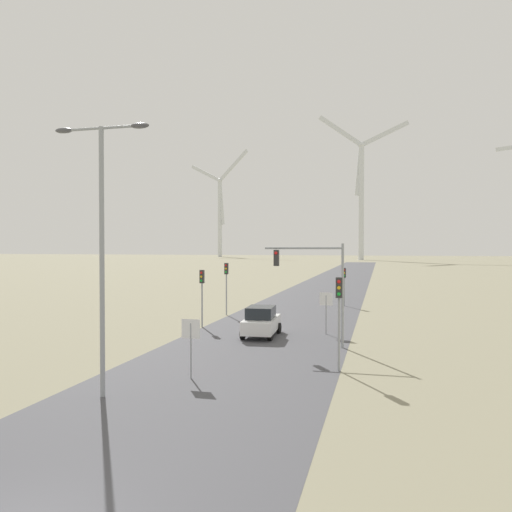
{
  "coord_description": "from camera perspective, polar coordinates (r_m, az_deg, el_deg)",
  "views": [
    {
      "loc": [
        6.69,
        -7.75,
        5.48
      ],
      "look_at": [
        0.0,
        18.88,
        4.95
      ],
      "focal_mm": 35.0,
      "sensor_mm": 36.0,
      "label": 1
    }
  ],
  "objects": [
    {
      "name": "traffic_light_post_near_left",
      "position": [
        34.01,
        -6.2,
        -3.34
      ],
      "size": [
        0.28,
        0.34,
        3.89
      ],
      "color": "#93999E",
      "rests_on": "ground"
    },
    {
      "name": "stop_sign_near",
      "position": [
        21.09,
        -7.46,
        -9.17
      ],
      "size": [
        0.81,
        0.07,
        2.47
      ],
      "color": "#93999E",
      "rests_on": "ground"
    },
    {
      "name": "traffic_light_post_mid_right",
      "position": [
        46.48,
        10.06,
        -2.5
      ],
      "size": [
        0.28,
        0.33,
        3.51
      ],
      "color": "#93999E",
      "rests_on": "ground"
    },
    {
      "name": "traffic_light_post_mid_left",
      "position": [
        39.79,
        -3.41,
        -2.41
      ],
      "size": [
        0.28,
        0.34,
        4.16
      ],
      "color": "#93999E",
      "rests_on": "ground"
    },
    {
      "name": "wind_turbine_far_left",
      "position": [
        265.56,
        -4.15,
        5.52
      ],
      "size": [
        37.29,
        18.38,
        54.66
      ],
      "color": "silver",
      "rests_on": "ground"
    },
    {
      "name": "car_approaching",
      "position": [
        30.6,
        0.6,
        -7.48
      ],
      "size": [
        2.05,
        4.2,
        1.83
      ],
      "color": "white",
      "rests_on": "ground"
    },
    {
      "name": "road_surface",
      "position": [
        56.42,
        7.24,
        -4.48
      ],
      "size": [
        10.0,
        240.0,
        0.01
      ],
      "color": "#47474C",
      "rests_on": "ground"
    },
    {
      "name": "wind_turbine_left",
      "position": [
        208.17,
        11.94,
        7.52
      ],
      "size": [
        35.86,
        5.68,
        58.95
      ],
      "color": "silver",
      "rests_on": "ground"
    },
    {
      "name": "traffic_light_post_near_right",
      "position": [
        22.23,
        9.47,
        -5.27
      ],
      "size": [
        0.28,
        0.33,
        4.13
      ],
      "color": "#93999E",
      "rests_on": "ground"
    },
    {
      "name": "stop_sign_far",
      "position": [
        31.51,
        8.02,
        -5.57
      ],
      "size": [
        0.81,
        0.07,
        2.61
      ],
      "color": "#93999E",
      "rests_on": "ground"
    },
    {
      "name": "traffic_light_mast_overhead",
      "position": [
        27.42,
        6.67,
        -1.94
      ],
      "size": [
        4.36,
        0.35,
        5.64
      ],
      "color": "#93999E",
      "rests_on": "ground"
    },
    {
      "name": "streetlamp",
      "position": [
        18.91,
        -17.22,
        3.33
      ],
      "size": [
        3.76,
        0.32,
        9.85
      ],
      "color": "#93999E",
      "rests_on": "ground"
    }
  ]
}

